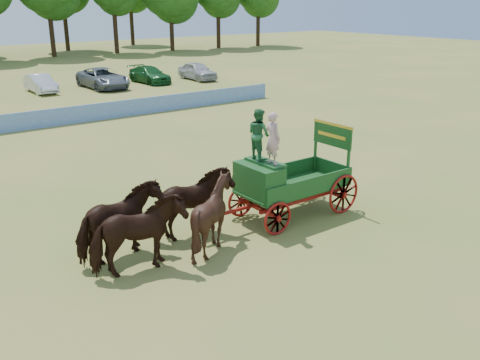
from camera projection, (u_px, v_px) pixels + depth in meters
name	position (u px, v px, depth m)	size (l,w,h in m)	color
ground	(324.00, 198.00, 19.98)	(160.00, 160.00, 0.00)	olive
horse_lead_left	(138.00, 236.00, 14.26)	(1.17, 2.56, 2.17)	black
horse_lead_right	(120.00, 223.00, 15.09)	(1.17, 2.56, 2.17)	black
horse_wheel_left	(212.00, 215.00, 15.63)	(1.75, 1.97, 2.17)	black
horse_wheel_right	(192.00, 204.00, 16.46)	(1.17, 2.56, 2.17)	black
farm_dray	(276.00, 172.00, 17.55)	(6.00, 2.00, 3.80)	maroon
sponsor_banner	(102.00, 111.00, 32.85)	(26.00, 0.08, 1.05)	#1F4FAB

